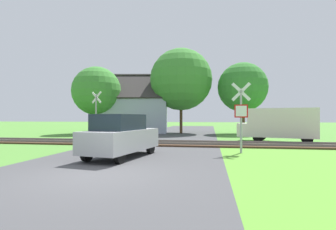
{
  "coord_description": "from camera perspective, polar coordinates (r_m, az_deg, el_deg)",
  "views": [
    {
      "loc": [
        3.22,
        -7.01,
        1.67
      ],
      "look_at": [
        0.5,
        9.67,
        1.8
      ],
      "focal_mm": 28.0,
      "sensor_mm": 36.0,
      "label": 1
    }
  ],
  "objects": [
    {
      "name": "road_asphalt",
      "position": [
        9.71,
        -10.41,
        -10.31
      ],
      "size": [
        7.41,
        80.0,
        0.01
      ],
      "primitive_type": "cube",
      "color": "#424244",
      "rests_on": "ground"
    },
    {
      "name": "crossing_sign_far",
      "position": [
        19.85,
        -15.39,
        0.65
      ],
      "size": [
        0.85,
        0.28,
        3.55
      ],
      "rotation": [
        0.0,
        0.0,
        -0.29
      ],
      "color": "#9E9EA5",
      "rests_on": "ground"
    },
    {
      "name": "house",
      "position": [
        29.17,
        -7.07,
        0.28
      ],
      "size": [
        8.13,
        7.61,
        6.44
      ],
      "rotation": [
        0.0,
        0.0,
        0.15
      ],
      "color": "#99A3B7",
      "rests_on": "ground"
    },
    {
      "name": "ground_plane",
      "position": [
        7.89,
        -15.42,
        -12.63
      ],
      "size": [
        160.0,
        160.0,
        0.0
      ],
      "primitive_type": "plane",
      "color": "#4C8433"
    },
    {
      "name": "rail_track",
      "position": [
        16.09,
        -2.34,
        -6.19
      ],
      "size": [
        60.0,
        2.6,
        0.22
      ],
      "color": "#422D1E",
      "rests_on": "ground"
    },
    {
      "name": "tree_right",
      "position": [
        27.44,
        15.92,
        5.81
      ],
      "size": [
        4.94,
        4.94,
        7.13
      ],
      "color": "#513823",
      "rests_on": "ground"
    },
    {
      "name": "stop_sign_near",
      "position": [
        12.56,
        15.63,
        0.38
      ],
      "size": [
        0.88,
        0.15,
        3.27
      ],
      "rotation": [
        0.0,
        0.0,
        3.1
      ],
      "color": "#9E9EA5",
      "rests_on": "ground"
    },
    {
      "name": "parked_car",
      "position": [
        10.98,
        -10.15,
        -4.48
      ],
      "size": [
        2.35,
        4.23,
        1.78
      ],
      "rotation": [
        0.0,
        0.0,
        -0.18
      ],
      "color": "#99999E",
      "rests_on": "ground"
    },
    {
      "name": "mail_truck",
      "position": [
        18.92,
        23.1,
        -1.71
      ],
      "size": [
        5.23,
        3.23,
        2.24
      ],
      "rotation": [
        0.0,
        0.0,
        1.27
      ],
      "color": "silver",
      "rests_on": "ground"
    },
    {
      "name": "tree_left",
      "position": [
        27.6,
        -15.29,
        5.06
      ],
      "size": [
        4.91,
        4.91,
        6.77
      ],
      "color": "#513823",
      "rests_on": "ground"
    },
    {
      "name": "tree_center",
      "position": [
        27.52,
        2.86,
        7.72
      ],
      "size": [
        6.43,
        6.43,
        8.8
      ],
      "color": "#513823",
      "rests_on": "ground"
    }
  ]
}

